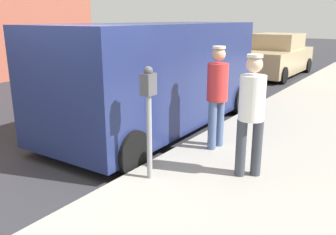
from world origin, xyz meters
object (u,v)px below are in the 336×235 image
at_px(pedestrian_in_red, 217,91).
at_px(parked_sedan_ahead, 276,57).
at_px(parking_meter_near, 149,104).
at_px(parked_van, 157,74).
at_px(pedestrian_in_white, 251,109).

relative_size(pedestrian_in_red, parked_sedan_ahead, 0.38).
height_order(parking_meter_near, parked_van, parked_van).
bearing_deg(pedestrian_in_red, parked_sedan_ahead, 102.20).
height_order(pedestrian_in_red, parked_sedan_ahead, pedestrian_in_red).
relative_size(pedestrian_in_red, pedestrian_in_white, 1.01).
relative_size(pedestrian_in_red, parked_van, 0.32).
height_order(pedestrian_in_red, parked_van, parked_van).
xyz_separation_m(parked_van, parked_sedan_ahead, (-0.27, 8.44, -0.41)).
relative_size(pedestrian_in_white, parked_sedan_ahead, 0.37).
height_order(parked_van, parked_sedan_ahead, parked_van).
distance_m(parking_meter_near, parked_sedan_ahead, 10.81).
distance_m(parking_meter_near, parked_van, 2.68).
bearing_deg(pedestrian_in_white, pedestrian_in_red, 139.75).
relative_size(parking_meter_near, parked_sedan_ahead, 0.34).
height_order(pedestrian_in_white, parked_van, parked_van).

